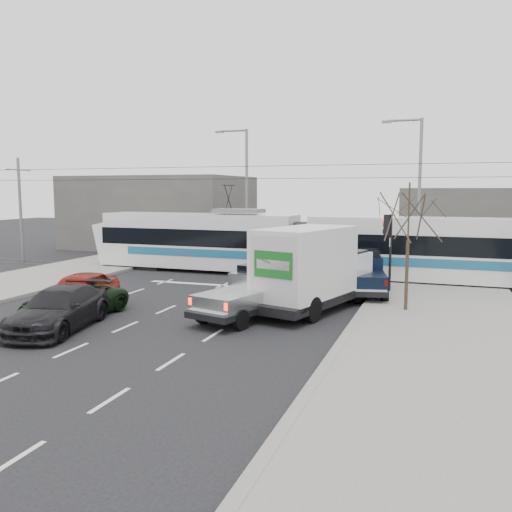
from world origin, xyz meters
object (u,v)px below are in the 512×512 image
(street_lamp_far, at_px, (244,186))
(navy_pickup, at_px, (363,273))
(red_car, at_px, (79,292))
(green_car, at_px, (73,301))
(street_lamp_near, at_px, (416,186))
(bare_tree, at_px, (409,218))
(tram, at_px, (303,244))
(silver_pickup, at_px, (255,291))
(dark_car, at_px, (59,309))
(box_truck, at_px, (312,269))
(traffic_signal, at_px, (388,236))

(street_lamp_far, height_order, navy_pickup, street_lamp_far)
(red_car, bearing_deg, green_car, -76.59)
(street_lamp_near, height_order, navy_pickup, street_lamp_near)
(street_lamp_far, distance_m, green_car, 18.87)
(bare_tree, height_order, street_lamp_far, street_lamp_far)
(tram, height_order, navy_pickup, tram)
(bare_tree, relative_size, street_lamp_far, 0.56)
(street_lamp_far, height_order, silver_pickup, street_lamp_far)
(street_lamp_near, relative_size, silver_pickup, 1.60)
(street_lamp_near, height_order, dark_car, street_lamp_near)
(tram, height_order, box_truck, tram)
(tram, distance_m, red_car, 13.28)
(traffic_signal, bearing_deg, street_lamp_far, 138.28)
(street_lamp_far, height_order, dark_car, street_lamp_far)
(bare_tree, relative_size, traffic_signal, 1.39)
(navy_pickup, bearing_deg, box_truck, -122.37)
(navy_pickup, height_order, green_car, navy_pickup)
(silver_pickup, xyz_separation_m, navy_pickup, (3.35, 5.69, 0.05))
(bare_tree, relative_size, green_car, 1.14)
(green_car, relative_size, dark_car, 0.87)
(street_lamp_far, distance_m, tram, 8.73)
(street_lamp_far, xyz_separation_m, green_car, (-0.23, -18.32, -4.50))
(bare_tree, bearing_deg, dark_car, -150.04)
(box_truck, bearing_deg, dark_car, -126.54)
(silver_pickup, distance_m, dark_car, 7.12)
(bare_tree, distance_m, tram, 10.05)
(box_truck, relative_size, dark_car, 1.42)
(bare_tree, height_order, dark_car, bare_tree)
(dark_car, bearing_deg, traffic_signal, 34.90)
(bare_tree, distance_m, red_car, 13.35)
(silver_pickup, distance_m, navy_pickup, 6.60)
(red_car, relative_size, dark_car, 0.92)
(street_lamp_near, bearing_deg, traffic_signal, -96.41)
(street_lamp_far, height_order, green_car, street_lamp_far)
(bare_tree, distance_m, navy_pickup, 4.84)
(box_truck, height_order, dark_car, box_truck)
(street_lamp_far, bearing_deg, traffic_signal, -41.72)
(street_lamp_near, distance_m, navy_pickup, 9.35)
(street_lamp_near, xyz_separation_m, green_car, (-11.73, -16.32, -4.50))
(street_lamp_far, height_order, red_car, street_lamp_far)
(street_lamp_near, distance_m, street_lamp_far, 11.67)
(green_car, height_order, red_car, red_car)
(tram, xyz_separation_m, dark_car, (-5.16, -14.21, -1.09))
(navy_pickup, xyz_separation_m, dark_car, (-9.14, -9.83, -0.28))
(bare_tree, height_order, traffic_signal, bare_tree)
(bare_tree, bearing_deg, street_lamp_near, 91.42)
(silver_pickup, xyz_separation_m, green_car, (-6.51, -2.45, -0.35))
(tram, xyz_separation_m, green_car, (-5.87, -12.52, -1.21))
(street_lamp_far, bearing_deg, box_truck, -60.07)
(tram, relative_size, silver_pickup, 4.47)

